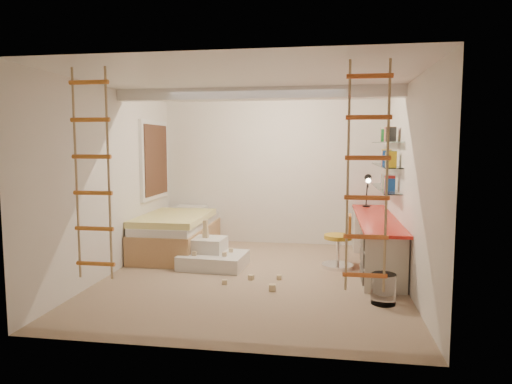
% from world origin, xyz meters
% --- Properties ---
extents(floor, '(4.50, 4.50, 0.00)m').
position_xyz_m(floor, '(0.00, 0.00, 0.00)').
color(floor, '#957B60').
rests_on(floor, ground).
extents(ceiling_beam, '(4.00, 0.18, 0.16)m').
position_xyz_m(ceiling_beam, '(0.00, 0.30, 2.52)').
color(ceiling_beam, white).
rests_on(ceiling_beam, ceiling).
extents(window_frame, '(0.06, 1.15, 1.35)m').
position_xyz_m(window_frame, '(-1.97, 1.50, 1.55)').
color(window_frame, white).
rests_on(window_frame, wall_left).
extents(window_blind, '(0.02, 1.00, 1.20)m').
position_xyz_m(window_blind, '(-1.93, 1.50, 1.55)').
color(window_blind, '#4C2D1E').
rests_on(window_blind, window_frame).
extents(rope_ladder_left, '(0.41, 0.04, 2.13)m').
position_xyz_m(rope_ladder_left, '(-1.35, -1.75, 1.52)').
color(rope_ladder_left, orange).
rests_on(rope_ladder_left, ceiling).
extents(rope_ladder_right, '(0.41, 0.04, 2.13)m').
position_xyz_m(rope_ladder_right, '(1.35, -1.75, 1.52)').
color(rope_ladder_right, '#D85725').
rests_on(rope_ladder_right, ceiling).
extents(waste_bin, '(0.28, 0.28, 0.35)m').
position_xyz_m(waste_bin, '(1.65, -0.79, 0.17)').
color(waste_bin, white).
rests_on(waste_bin, floor).
extents(desk, '(0.56, 2.80, 0.75)m').
position_xyz_m(desk, '(1.72, 0.86, 0.40)').
color(desk, red).
rests_on(desk, floor).
extents(shelves, '(0.25, 1.80, 0.71)m').
position_xyz_m(shelves, '(1.87, 1.13, 1.50)').
color(shelves, white).
rests_on(shelves, wall_right).
extents(bed, '(1.02, 2.00, 0.69)m').
position_xyz_m(bed, '(-1.48, 1.23, 0.33)').
color(bed, '#AD7F51').
rests_on(bed, floor).
extents(task_lamp, '(0.14, 0.36, 0.57)m').
position_xyz_m(task_lamp, '(1.67, 1.82, 1.14)').
color(task_lamp, black).
rests_on(task_lamp, desk).
extents(swivel_chair, '(0.49, 0.49, 0.79)m').
position_xyz_m(swivel_chair, '(1.19, 0.71, 0.29)').
color(swivel_chair, '#B99023').
rests_on(swivel_chair, floor).
extents(play_platform, '(0.99, 0.80, 0.42)m').
position_xyz_m(play_platform, '(-0.70, 0.47, 0.16)').
color(play_platform, silver).
rests_on(play_platform, floor).
extents(toy_blocks, '(1.33, 1.15, 0.69)m').
position_xyz_m(toy_blocks, '(-0.39, 0.18, 0.27)').
color(toy_blocks, '#CCB284').
rests_on(toy_blocks, floor).
extents(books, '(0.14, 0.70, 0.92)m').
position_xyz_m(books, '(1.87, 1.13, 1.63)').
color(books, '#194CA5').
rests_on(books, shelves).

